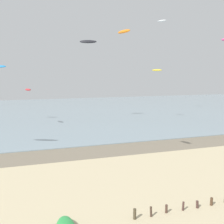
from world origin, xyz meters
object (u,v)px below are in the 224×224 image
(kite_aloft_4, at_px, (124,31))
(kite_aloft_8, at_px, (28,90))
(kite_aloft_2, at_px, (0,66))
(kite_aloft_5, at_px, (162,21))
(kite_aloft_7, at_px, (88,42))
(kite_aloft_3, at_px, (157,70))

(kite_aloft_4, relative_size, kite_aloft_8, 0.80)
(kite_aloft_2, relative_size, kite_aloft_4, 1.23)
(kite_aloft_2, relative_size, kite_aloft_5, 1.03)
(kite_aloft_2, height_order, kite_aloft_5, kite_aloft_5)
(kite_aloft_2, distance_m, kite_aloft_7, 16.49)
(kite_aloft_2, height_order, kite_aloft_7, kite_aloft_7)
(kite_aloft_7, distance_m, kite_aloft_8, 14.01)
(kite_aloft_4, bearing_deg, kite_aloft_3, 133.47)
(kite_aloft_4, distance_m, kite_aloft_7, 26.74)
(kite_aloft_3, relative_size, kite_aloft_7, 0.66)
(kite_aloft_4, bearing_deg, kite_aloft_7, 160.51)
(kite_aloft_2, height_order, kite_aloft_8, kite_aloft_2)
(kite_aloft_3, bearing_deg, kite_aloft_7, -139.23)
(kite_aloft_4, height_order, kite_aloft_8, kite_aloft_4)
(kite_aloft_7, bearing_deg, kite_aloft_2, -174.35)
(kite_aloft_8, bearing_deg, kite_aloft_7, -97.38)
(kite_aloft_3, relative_size, kite_aloft_8, 0.89)
(kite_aloft_3, bearing_deg, kite_aloft_8, -132.54)
(kite_aloft_3, xyz_separation_m, kite_aloft_7, (-13.18, 2.08, 5.17))
(kite_aloft_7, bearing_deg, kite_aloft_3, 7.31)
(kite_aloft_3, bearing_deg, kite_aloft_2, -140.12)
(kite_aloft_5, xyz_separation_m, kite_aloft_8, (-28.86, -6.13, -14.19))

